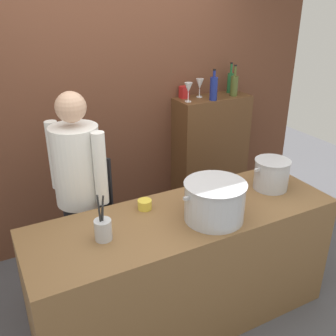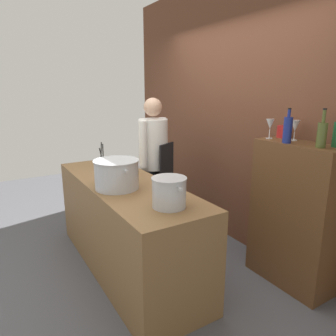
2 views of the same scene
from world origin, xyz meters
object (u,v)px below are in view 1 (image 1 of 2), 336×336
Objects in this scene: stockpot_large at (215,201)px; spice_tin_red at (184,92)px; wine_glass_wide at (188,88)px; stockpot_small at (271,174)px; wine_bottle_green at (230,82)px; wine_bottle_cobalt at (214,88)px; utensil_crock at (103,229)px; butter_jar at (145,204)px; chef at (80,186)px; wine_bottle_olive at (234,85)px; wine_glass_tall at (200,84)px.

stockpot_large is 3.98× the size of spice_tin_red.
wine_glass_wide is at bearing 66.59° from stockpot_large.
stockpot_small is 1.39m from wine_bottle_green.
wine_glass_wide is (-0.24, 0.06, 0.01)m from wine_bottle_cobalt.
utensil_crock is at bearing -143.82° from wine_bottle_cobalt.
butter_jar is at bearing -141.91° from wine_bottle_cobalt.
chef is 1.49m from spice_tin_red.
wine_glass_wide is (-0.56, -0.11, 0.02)m from wine_bottle_green.
wine_bottle_olive is 1.69× the size of wine_glass_tall.
chef is 14.41× the size of spice_tin_red.
wine_bottle_cobalt is 0.28m from wine_bottle_olive.
butter_jar is (0.37, 0.21, -0.04)m from utensil_crock.
stockpot_large is 1.45m from wine_glass_wide.
wine_bottle_cobalt is 0.29m from spice_tin_red.
utensil_crock is (-1.33, -0.05, -0.04)m from stockpot_small.
utensil_crock is at bearing 146.53° from chef.
wine_bottle_olive is at bearing 32.84° from utensil_crock.
stockpot_small is 1.08× the size of wine_bottle_green.
chef is 1.62m from wine_glass_tall.
wine_bottle_cobalt is (1.47, 0.48, 0.47)m from chef.
wine_glass_wide is at bearing 165.59° from wine_bottle_cobalt.
butter_jar is (0.33, -0.41, -0.03)m from chef.
stockpot_small is 1.12× the size of wine_bottle_cobalt.
chef is 9.28× the size of wine_glass_wide.
wine_bottle_green is 0.57m from wine_glass_wide.
stockpot_large is 0.72m from utensil_crock.
wine_bottle_green is at bearing 34.92° from utensil_crock.
wine_bottle_green reaches higher than wine_glass_tall.
chef reaches higher than utensil_crock.
butter_jar is at bearing 136.67° from stockpot_large.
wine_glass_wide is at bearing -104.22° from spice_tin_red.
stockpot_large is at bearing -165.34° from stockpot_small.
stockpot_large is 4.75× the size of butter_jar.
wine_glass_wide is (-0.52, 0.01, 0.02)m from wine_bottle_olive.
wine_bottle_cobalt is 2.53× the size of spice_tin_red.
butter_jar is 1.53m from wine_bottle_cobalt.
stockpot_large is 0.48m from butter_jar.
stockpot_small is 1.30m from wine_glass_tall.
chef is at bearing 132.32° from stockpot_large.
chef reaches higher than butter_jar.
wine_glass_tall is at bearing -95.69° from chef.
spice_tin_red is (-0.48, 0.15, -0.05)m from wine_bottle_olive.
wine_bottle_green is (1.46, 1.07, 0.49)m from butter_jar.
stockpot_large is 0.64m from stockpot_small.
butter_jar is at bearing 29.62° from utensil_crock.
stockpot_large is 1.40× the size of stockpot_small.
butter_jar is (-0.34, 0.33, -0.10)m from stockpot_large.
chef is at bearing -161.99° from wine_bottle_cobalt.
butter_jar is at bearing -146.37° from wine_bottle_olive.
stockpot_small is at bearing -86.51° from wine_glass_wide.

